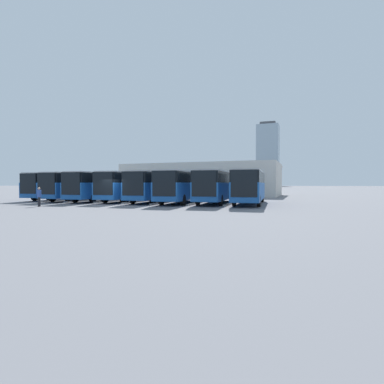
# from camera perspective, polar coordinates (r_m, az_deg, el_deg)

# --- Properties ---
(ground_plane) EXTENTS (600.00, 600.00, 0.00)m
(ground_plane) POSITION_cam_1_polar(r_m,az_deg,el_deg) (30.29, -14.87, -2.40)
(ground_plane) COLOR slate
(bus_0) EXTENTS (3.46, 11.57, 3.38)m
(bus_0) POSITION_cam_1_polar(r_m,az_deg,el_deg) (31.04, 10.94, 1.19)
(bus_0) COLOR #19519E
(bus_0) RESTS_ON ground_plane
(curb_divider_0) EXTENTS (0.71, 5.58, 0.15)m
(curb_divider_0) POSITION_cam_1_polar(r_m,az_deg,el_deg) (29.81, 7.03, -2.28)
(curb_divider_0) COLOR #9E9E99
(curb_divider_0) RESTS_ON ground_plane
(bus_1) EXTENTS (3.46, 11.57, 3.38)m
(bus_1) POSITION_cam_1_polar(r_m,az_deg,el_deg) (31.80, 4.66, 1.22)
(bus_1) COLOR #19519E
(bus_1) RESTS_ON ground_plane
(curb_divider_1) EXTENTS (0.71, 5.58, 0.15)m
(curb_divider_1) POSITION_cam_1_polar(r_m,az_deg,el_deg) (30.80, 0.63, -2.14)
(curb_divider_1) COLOR #9E9E99
(curb_divider_1) RESTS_ON ground_plane
(bus_2) EXTENTS (3.46, 11.57, 3.38)m
(bus_2) POSITION_cam_1_polar(r_m,az_deg,el_deg) (32.25, -1.74, 1.23)
(bus_2) COLOR #19519E
(bus_2) RESTS_ON ground_plane
(curb_divider_2) EXTENTS (0.71, 5.58, 0.15)m
(curb_divider_2) POSITION_cam_1_polar(r_m,az_deg,el_deg) (31.51, -5.87, -2.07)
(curb_divider_2) COLOR #9E9E99
(curb_divider_2) RESTS_ON ground_plane
(bus_3) EXTENTS (3.46, 11.57, 3.38)m
(bus_3) POSITION_cam_1_polar(r_m,az_deg,el_deg) (34.18, -6.90, 1.24)
(bus_3) COLOR #19519E
(bus_3) RESTS_ON ground_plane
(curb_divider_3) EXTENTS (0.71, 5.58, 0.15)m
(curb_divider_3) POSITION_cam_1_polar(r_m,az_deg,el_deg) (33.64, -10.88, -1.86)
(curb_divider_3) COLOR #9E9E99
(curb_divider_3) RESTS_ON ground_plane
(bus_4) EXTENTS (3.46, 11.57, 3.38)m
(bus_4) POSITION_cam_1_polar(r_m,az_deg,el_deg) (36.03, -11.80, 1.23)
(bus_4) COLOR #19519E
(bus_4) RESTS_ON ground_plane
(curb_divider_4) EXTENTS (0.71, 5.58, 0.15)m
(curb_divider_4) POSITION_cam_1_polar(r_m,az_deg,el_deg) (35.69, -15.63, -1.69)
(curb_divider_4) COLOR #9E9E99
(curb_divider_4) RESTS_ON ground_plane
(bus_5) EXTENTS (3.46, 11.57, 3.38)m
(bus_5) POSITION_cam_1_polar(r_m,az_deg,el_deg) (37.58, -16.81, 1.21)
(bus_5) COLOR #19519E
(bus_5) RESTS_ON ground_plane
(curb_divider_5) EXTENTS (0.71, 5.58, 0.15)m
(curb_divider_5) POSITION_cam_1_polar(r_m,az_deg,el_deg) (37.44, -20.50, -1.59)
(curb_divider_5) COLOR #9E9E99
(curb_divider_5) RESTS_ON ground_plane
(bus_6) EXTENTS (3.46, 11.57, 3.38)m
(bus_6) POSITION_cam_1_polar(r_m,az_deg,el_deg) (40.00, -20.61, 1.19)
(bus_6) COLOR #19519E
(bus_6) RESTS_ON ground_plane
(curb_divider_6) EXTENTS (0.71, 5.58, 0.15)m
(curb_divider_6) POSITION_cam_1_polar(r_m,az_deg,el_deg) (40.02, -24.07, -1.43)
(curb_divider_6) COLOR #9E9E99
(curb_divider_6) RESTS_ON ground_plane
(bus_7) EXTENTS (3.46, 11.57, 3.38)m
(bus_7) POSITION_cam_1_polar(r_m,az_deg,el_deg) (42.94, -23.49, 1.18)
(bus_7) COLOR #19519E
(bus_7) RESTS_ON ground_plane
(pedestrian) EXTENTS (0.55, 0.55, 1.75)m
(pedestrian) POSITION_cam_1_polar(r_m,az_deg,el_deg) (30.55, -27.12, -0.72)
(pedestrian) COLOR black
(pedestrian) RESTS_ON ground_plane
(station_building) EXTENTS (27.23, 15.59, 5.61)m
(station_building) POSITION_cam_1_polar(r_m,az_deg,el_deg) (54.79, 1.93, 2.36)
(station_building) COLOR beige
(station_building) RESTS_ON ground_plane
(office_tower) EXTENTS (18.50, 18.50, 55.91)m
(office_tower) POSITION_cam_1_polar(r_m,az_deg,el_deg) (274.05, 14.27, 6.81)
(office_tower) COLOR #93A8B7
(office_tower) RESTS_ON ground_plane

